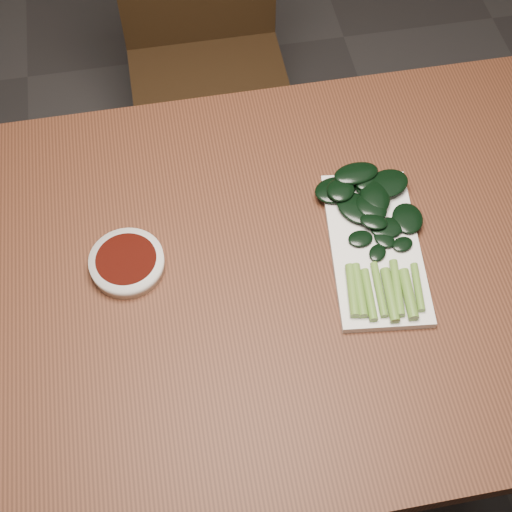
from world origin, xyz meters
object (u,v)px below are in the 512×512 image
Objects in this scene: serving_plate at (375,247)px; chair_far at (206,55)px; gai_lan at (371,222)px; table at (258,293)px; sauce_bowl at (127,263)px.

chair_far is at bearing 103.09° from serving_plate.
serving_plate is 1.02× the size of gai_lan.
gai_lan is at bearing 13.27° from table.
sauce_bowl is at bearing -179.89° from gai_lan.
gai_lan is at bearing -76.01° from chair_far.
table is at bearing -166.73° from gai_lan.
chair_far is at bearing 103.90° from gai_lan.
gai_lan is (0.00, 0.04, 0.02)m from serving_plate.
table is 0.21m from serving_plate.
table is at bearing -90.81° from chair_far.
sauce_bowl is (-0.21, 0.05, 0.09)m from table.
table is 11.66× the size of sauce_bowl.
chair_far reaches higher than serving_plate.
gai_lan is at bearing 86.94° from serving_plate.
sauce_bowl reaches higher than serving_plate.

